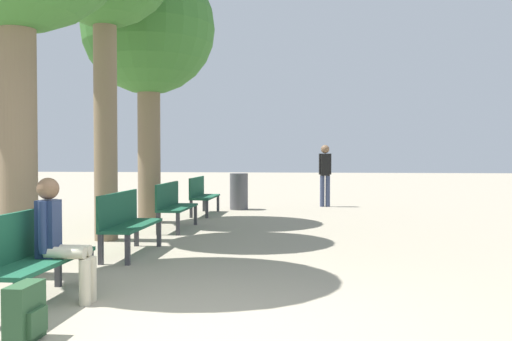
% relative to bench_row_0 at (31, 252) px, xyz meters
% --- Properties ---
extents(ground_plane, '(80.00, 80.00, 0.00)m').
position_rel_bench_row_0_xyz_m(ground_plane, '(1.59, -0.66, -0.51)').
color(ground_plane, gray).
extents(bench_row_0, '(0.45, 1.58, 0.89)m').
position_rel_bench_row_0_xyz_m(bench_row_0, '(0.00, 0.00, 0.00)').
color(bench_row_0, '#195138').
rests_on(bench_row_0, ground_plane).
extents(bench_row_1, '(0.45, 1.58, 0.89)m').
position_rel_bench_row_0_xyz_m(bench_row_1, '(0.00, 2.72, 0.00)').
color(bench_row_1, '#195138').
rests_on(bench_row_1, ground_plane).
extents(bench_row_2, '(0.45, 1.58, 0.89)m').
position_rel_bench_row_0_xyz_m(bench_row_2, '(0.00, 5.45, 0.00)').
color(bench_row_2, '#195138').
rests_on(bench_row_2, ground_plane).
extents(bench_row_3, '(0.45, 1.58, 0.89)m').
position_rel_bench_row_0_xyz_m(bench_row_3, '(0.00, 8.17, 0.00)').
color(bench_row_3, '#195138').
rests_on(bench_row_3, ground_plane).
extents(tree_row_2, '(2.77, 2.77, 5.46)m').
position_rel_bench_row_0_xyz_m(tree_row_2, '(-0.78, 6.53, 3.48)').
color(tree_row_2, '#7A664C').
rests_on(tree_row_2, ground_plane).
extents(person_seated, '(0.55, 0.31, 1.21)m').
position_rel_bench_row_0_xyz_m(person_seated, '(0.22, 0.12, 0.14)').
color(person_seated, beige).
rests_on(person_seated, ground_plane).
extents(backpack, '(0.20, 0.38, 0.45)m').
position_rel_bench_row_0_xyz_m(backpack, '(0.48, -1.02, -0.29)').
color(backpack, '#284C2D').
rests_on(backpack, ground_plane).
extents(pedestrian_near, '(0.34, 0.23, 1.68)m').
position_rel_bench_row_0_xyz_m(pedestrian_near, '(2.96, 10.49, 0.46)').
color(pedestrian_near, '#384260').
rests_on(pedestrian_near, ground_plane).
extents(trash_bin, '(0.47, 0.47, 0.94)m').
position_rel_bench_row_0_xyz_m(trash_bin, '(0.73, 9.46, -0.04)').
color(trash_bin, '#4C4C51').
rests_on(trash_bin, ground_plane).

